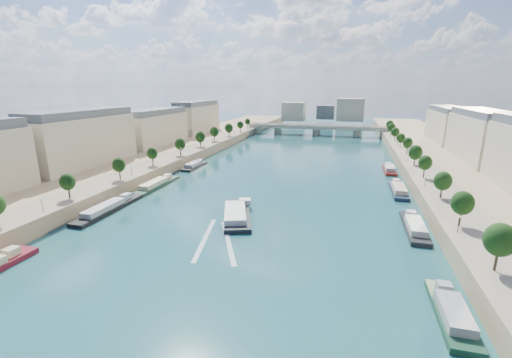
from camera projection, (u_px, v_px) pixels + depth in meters
The scene contains 17 objects.
ground at pixel (282, 179), 146.07m from camera, with size 700.00×700.00×0.00m, color #0C2E36.
quay_left at pixel (135, 164), 163.92m from camera, with size 44.00×520.00×5.00m, color #9E8460.
quay_right at pixel (473, 186), 126.91m from camera, with size 44.00×520.00×5.00m, color #9E8460.
pave_left at pixel (162, 160), 159.40m from camera, with size 14.00×520.00×0.10m, color gray.
pave_right at pixel (430, 177), 130.10m from camera, with size 14.00×520.00×0.10m, color gray.
trees_left at pixel (168, 148), 159.33m from camera, with size 4.80×268.80×8.26m.
trees_right at pixel (421, 157), 138.50m from camera, with size 4.80×268.80×8.26m.
lamps_left at pixel (159, 159), 148.22m from camera, with size 0.36×200.36×4.28m.
lamps_right at pixel (416, 166), 135.19m from camera, with size 0.36×200.36×4.28m.
buildings_left at pixel (124, 131), 174.78m from camera, with size 16.00×226.00×23.20m.
buildings_right at pixel (507, 145), 131.09m from camera, with size 16.00×226.00×23.20m.
skyline at pixel (328, 111), 345.67m from camera, with size 79.00×42.00×22.00m.
bridge at pixel (317, 129), 277.52m from camera, with size 112.00×12.00×8.15m.
tour_barge at pixel (237, 214), 103.47m from camera, with size 15.50×27.09×3.66m.
wake at pixel (217, 240), 88.23m from camera, with size 15.89×25.69×0.04m.
moored_barges_left at pixel (98, 214), 103.66m from camera, with size 5.00×154.82×3.60m.
moored_barges_right at pixel (414, 226), 94.43m from camera, with size 5.00×156.72×3.60m.
Camera 1 is at (26.69, -38.89, 38.19)m, focal length 24.00 mm.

